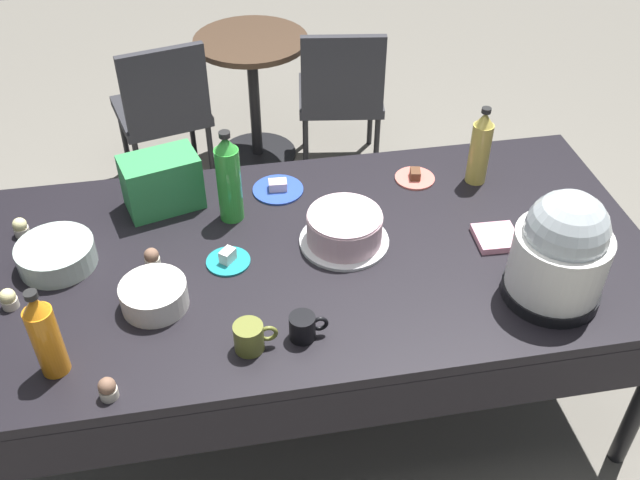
# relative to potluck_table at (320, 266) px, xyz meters

# --- Properties ---
(ground) EXTENTS (9.00, 9.00, 0.00)m
(ground) POSITION_rel_potluck_table_xyz_m (0.00, 0.00, -0.69)
(ground) COLOR slate
(potluck_table) EXTENTS (2.20, 1.10, 0.75)m
(potluck_table) POSITION_rel_potluck_table_xyz_m (0.00, 0.00, 0.00)
(potluck_table) COLOR black
(potluck_table) RESTS_ON ground
(frosted_layer_cake) EXTENTS (0.30, 0.30, 0.12)m
(frosted_layer_cake) POSITION_rel_potluck_table_xyz_m (0.09, 0.03, 0.12)
(frosted_layer_cake) COLOR silver
(frosted_layer_cake) RESTS_ON potluck_table
(slow_cooker) EXTENTS (0.30, 0.30, 0.37)m
(slow_cooker) POSITION_rel_potluck_table_xyz_m (0.66, -0.32, 0.24)
(slow_cooker) COLOR black
(slow_cooker) RESTS_ON potluck_table
(glass_salad_bowl) EXTENTS (0.25, 0.25, 0.08)m
(glass_salad_bowl) POSITION_rel_potluck_table_xyz_m (-0.84, 0.09, 0.10)
(glass_salad_bowl) COLOR #B2C6BC
(glass_salad_bowl) RESTS_ON potluck_table
(ceramic_snack_bowl) EXTENTS (0.20, 0.20, 0.08)m
(ceramic_snack_bowl) POSITION_rel_potluck_table_xyz_m (-0.53, -0.16, 0.10)
(ceramic_snack_bowl) COLOR silver
(ceramic_snack_bowl) RESTS_ON potluck_table
(dessert_plate_coral) EXTENTS (0.15, 0.15, 0.04)m
(dessert_plate_coral) POSITION_rel_potluck_table_xyz_m (0.42, 0.35, 0.07)
(dessert_plate_coral) COLOR #E07266
(dessert_plate_coral) RESTS_ON potluck_table
(dessert_plate_teal) EXTENTS (0.14, 0.14, 0.05)m
(dessert_plate_teal) POSITION_rel_potluck_table_xyz_m (-0.30, -0.00, 0.07)
(dessert_plate_teal) COLOR teal
(dessert_plate_teal) RESTS_ON potluck_table
(dessert_plate_cobalt) EXTENTS (0.19, 0.19, 0.04)m
(dessert_plate_cobalt) POSITION_rel_potluck_table_xyz_m (-0.09, 0.37, 0.07)
(dessert_plate_cobalt) COLOR #2D4CB2
(dessert_plate_cobalt) RESTS_ON potluck_table
(cupcake_lemon) EXTENTS (0.05, 0.05, 0.07)m
(cupcake_lemon) POSITION_rel_potluck_table_xyz_m (-0.54, 0.03, 0.09)
(cupcake_lemon) COLOR beige
(cupcake_lemon) RESTS_ON potluck_table
(cupcake_mint) EXTENTS (0.05, 0.05, 0.07)m
(cupcake_mint) POSITION_rel_potluck_table_xyz_m (-0.98, 0.27, 0.09)
(cupcake_mint) COLOR beige
(cupcake_mint) RESTS_ON potluck_table
(cupcake_cocoa) EXTENTS (0.05, 0.05, 0.07)m
(cupcake_cocoa) POSITION_rel_potluck_table_xyz_m (-0.97, -0.09, 0.09)
(cupcake_cocoa) COLOR beige
(cupcake_cocoa) RESTS_ON potluck_table
(cupcake_rose) EXTENTS (0.05, 0.05, 0.07)m
(cupcake_rose) POSITION_rel_potluck_table_xyz_m (-0.66, -0.48, 0.09)
(cupcake_rose) COLOR beige
(cupcake_rose) RESTS_ON potluck_table
(cupcake_vanilla) EXTENTS (0.05, 0.05, 0.07)m
(cupcake_vanilla) POSITION_rel_potluck_table_xyz_m (0.83, -0.17, 0.09)
(cupcake_vanilla) COLOR beige
(cupcake_vanilla) RESTS_ON potluck_table
(soda_bottle_orange_juice) EXTENTS (0.08, 0.08, 0.29)m
(soda_bottle_orange_juice) POSITION_rel_potluck_table_xyz_m (-0.81, -0.36, 0.20)
(soda_bottle_orange_juice) COLOR orange
(soda_bottle_orange_juice) RESTS_ON potluck_table
(soda_bottle_ginger_ale) EXTENTS (0.08, 0.08, 0.30)m
(soda_bottle_ginger_ale) POSITION_rel_potluck_table_xyz_m (0.64, 0.30, 0.20)
(soda_bottle_ginger_ale) COLOR gold
(soda_bottle_ginger_ale) RESTS_ON potluck_table
(soda_bottle_lime_soda) EXTENTS (0.08, 0.08, 0.34)m
(soda_bottle_lime_soda) POSITION_rel_potluck_table_xyz_m (-0.27, 0.24, 0.22)
(soda_bottle_lime_soda) COLOR green
(soda_bottle_lime_soda) RESTS_ON potluck_table
(coffee_mug_olive) EXTENTS (0.13, 0.09, 0.09)m
(coffee_mug_olive) POSITION_rel_potluck_table_xyz_m (-0.27, -0.38, 0.11)
(coffee_mug_olive) COLOR olive
(coffee_mug_olive) RESTS_ON potluck_table
(coffee_mug_black) EXTENTS (0.12, 0.08, 0.08)m
(coffee_mug_black) POSITION_rel_potluck_table_xyz_m (-0.11, -0.36, 0.10)
(coffee_mug_black) COLOR black
(coffee_mug_black) RESTS_ON potluck_table
(soda_carton) EXTENTS (0.29, 0.22, 0.20)m
(soda_carton) POSITION_rel_potluck_table_xyz_m (-0.50, 0.35, 0.16)
(soda_carton) COLOR #338C4C
(soda_carton) RESTS_ON potluck_table
(paper_napkin_stack) EXTENTS (0.15, 0.15, 0.02)m
(paper_napkin_stack) POSITION_rel_potluck_table_xyz_m (0.59, -0.05, 0.07)
(paper_napkin_stack) COLOR pink
(paper_napkin_stack) RESTS_ON potluck_table
(maroon_chair_left) EXTENTS (0.53, 0.53, 0.85)m
(maroon_chair_left) POSITION_rel_potluck_table_xyz_m (-0.53, 1.55, -0.20)
(maroon_chair_left) COLOR #333338
(maroon_chair_left) RESTS_ON ground
(maroon_chair_right) EXTENTS (0.50, 0.50, 0.85)m
(maroon_chair_right) POSITION_rel_potluck_table_xyz_m (0.39, 1.55, -0.20)
(maroon_chair_right) COLOR #333338
(maroon_chair_right) RESTS_ON ground
(round_cafe_table) EXTENTS (0.60, 0.60, 0.72)m
(round_cafe_table) POSITION_rel_potluck_table_xyz_m (-0.05, 1.77, -0.19)
(round_cafe_table) COLOR #473323
(round_cafe_table) RESTS_ON ground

